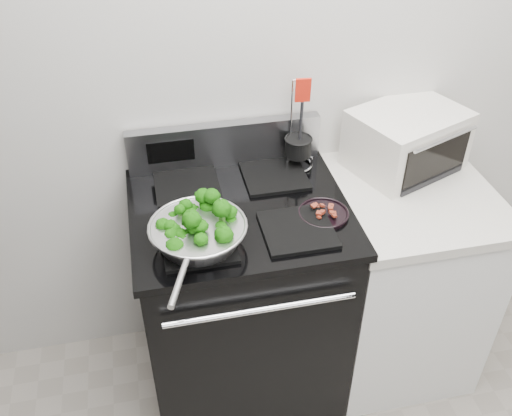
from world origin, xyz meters
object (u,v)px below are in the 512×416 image
object	(u,v)px
utensil_holder	(298,151)
toaster_oven	(406,140)
bacon_plate	(324,211)
skillet	(198,233)
gas_range	(241,297)

from	to	relation	value
utensil_holder	toaster_oven	size ratio (longest dim) A/B	0.75
bacon_plate	toaster_oven	bearing A→B (deg)	33.75
skillet	bacon_plate	size ratio (longest dim) A/B	2.77
gas_range	skillet	world-z (taller)	gas_range
gas_range	toaster_oven	world-z (taller)	toaster_oven
gas_range	bacon_plate	xyz separation A→B (m)	(0.28, -0.11, 0.48)
skillet	utensil_holder	world-z (taller)	utensil_holder
gas_range	skillet	size ratio (longest dim) A/B	2.25
bacon_plate	utensil_holder	size ratio (longest dim) A/B	0.48
bacon_plate	skillet	bearing A→B (deg)	-171.74
gas_range	bacon_plate	distance (m)	0.57
skillet	utensil_holder	bearing A→B (deg)	61.07
gas_range	toaster_oven	size ratio (longest dim) A/B	2.24
bacon_plate	utensil_holder	distance (m)	0.33
toaster_oven	gas_range	bearing A→B (deg)	172.69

